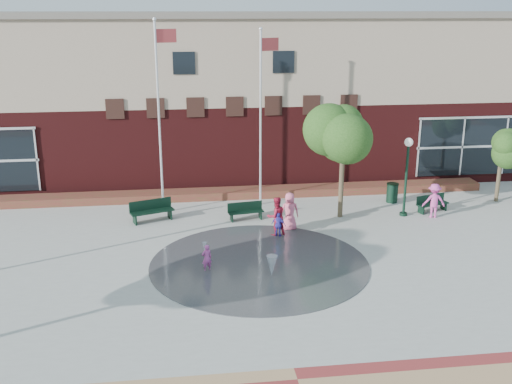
{
  "coord_description": "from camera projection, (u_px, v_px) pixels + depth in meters",
  "views": [
    {
      "loc": [
        -2.84,
        -17.9,
        9.41
      ],
      "look_at": [
        0.0,
        4.0,
        2.6
      ],
      "focal_mm": 42.0,
      "sensor_mm": 36.0,
      "label": 1
    }
  ],
  "objects": [
    {
      "name": "ground",
      "position": [
        271.0,
        301.0,
        20.09
      ],
      "size": [
        120.0,
        120.0,
        0.0
      ],
      "primitive_type": "plane",
      "color": "#666056",
      "rests_on": "ground"
    },
    {
      "name": "plaza_concrete",
      "position": [
        256.0,
        254.0,
        23.87
      ],
      "size": [
        46.0,
        18.0,
        0.01
      ],
      "primitive_type": "cube",
      "color": "#A8A8A0",
      "rests_on": "ground"
    },
    {
      "name": "splash_pad",
      "position": [
        259.0,
        264.0,
        22.93
      ],
      "size": [
        8.4,
        8.4,
        0.01
      ],
      "primitive_type": "cylinder",
      "color": "#383A3D",
      "rests_on": "ground"
    },
    {
      "name": "library_building",
      "position": [
        227.0,
        92.0,
        35.28
      ],
      "size": [
        44.4,
        10.4,
        9.2
      ],
      "color": "#491314",
      "rests_on": "ground"
    },
    {
      "name": "flower_bed",
      "position": [
        237.0,
        197.0,
        31.08
      ],
      "size": [
        26.0,
        1.2,
        0.4
      ],
      "primitive_type": "cube",
      "color": "maroon",
      "rests_on": "ground"
    },
    {
      "name": "flagpole_left",
      "position": [
        160.0,
        108.0,
        27.28
      ],
      "size": [
        1.02,
        0.39,
        9.01
      ],
      "rotation": [
        0.0,
        0.0,
        0.31
      ],
      "color": "white",
      "rests_on": "ground"
    },
    {
      "name": "flagpole_right",
      "position": [
        261.0,
        109.0,
        28.51
      ],
      "size": [
        0.99,
        0.47,
        8.57
      ],
      "rotation": [
        0.0,
        0.0,
        0.4
      ],
      "color": "white",
      "rests_on": "ground"
    },
    {
      "name": "lamp_right",
      "position": [
        407.0,
        168.0,
        27.6
      ],
      "size": [
        0.4,
        0.4,
        3.75
      ],
      "color": "black",
      "rests_on": "ground"
    },
    {
      "name": "bench_left",
      "position": [
        152.0,
        215.0,
        27.43
      ],
      "size": [
        2.06,
        1.18,
        1.0
      ],
      "rotation": [
        0.0,
        0.0,
        0.34
      ],
      "color": "black",
      "rests_on": "ground"
    },
    {
      "name": "bench_mid",
      "position": [
        246.0,
        215.0,
        27.63
      ],
      "size": [
        1.69,
        0.7,
        0.83
      ],
      "rotation": [
        0.0,
        0.0,
        0.15
      ],
      "color": "black",
      "rests_on": "ground"
    },
    {
      "name": "bench_right",
      "position": [
        432.0,
        207.0,
        28.74
      ],
      "size": [
        1.7,
        0.92,
        0.83
      ],
      "rotation": [
        0.0,
        0.0,
        0.3
      ],
      "color": "black",
      "rests_on": "ground"
    },
    {
      "name": "trash_can",
      "position": [
        392.0,
        193.0,
        30.09
      ],
      "size": [
        0.61,
        0.61,
        1.0
      ],
      "color": "black",
      "rests_on": "ground"
    },
    {
      "name": "tree_mid",
      "position": [
        343.0,
        135.0,
        26.97
      ],
      "size": [
        3.21,
        3.21,
        5.41
      ],
      "color": "#443727",
      "rests_on": "ground"
    },
    {
      "name": "tree_small_right",
      "position": [
        502.0,
        149.0,
        29.57
      ],
      "size": [
        2.19,
        2.19,
        3.74
      ],
      "color": "#443727",
      "rests_on": "ground"
    },
    {
      "name": "water_jet_a",
      "position": [
        272.0,
        277.0,
        21.88
      ],
      "size": [
        0.4,
        0.4,
        0.78
      ],
      "primitive_type": "cone",
      "rotation": [
        3.14,
        0.0,
        0.0
      ],
      "color": "white",
      "rests_on": "ground"
    },
    {
      "name": "water_jet_b",
      "position": [
        205.0,
        253.0,
        23.97
      ],
      "size": [
        0.19,
        0.19,
        0.43
      ],
      "primitive_type": "cone",
      "rotation": [
        3.14,
        0.0,
        0.0
      ],
      "color": "white",
      "rests_on": "ground"
    },
    {
      "name": "child_splash",
      "position": [
        207.0,
        258.0,
        22.2
      ],
      "size": [
        0.44,
        0.35,
        1.05
      ],
      "primitive_type": "imported",
      "rotation": [
        0.0,
        0.0,
        3.44
      ],
      "color": "#C84BA3",
      "rests_on": "ground"
    },
    {
      "name": "adult_red",
      "position": [
        276.0,
        216.0,
        25.63
      ],
      "size": [
        0.98,
        0.86,
        1.72
      ],
      "primitive_type": "imported",
      "rotation": [
        0.0,
        0.0,
        3.42
      ],
      "color": "#AC1D37",
      "rests_on": "ground"
    },
    {
      "name": "adult_pink",
      "position": [
        290.0,
        212.0,
        26.25
      ],
      "size": [
        0.84,
        0.56,
        1.71
      ],
      "primitive_type": "imported",
      "rotation": [
        0.0,
        0.0,
        3.16
      ],
      "color": "#E86384",
      "rests_on": "ground"
    },
    {
      "name": "child_blue",
      "position": [
        279.0,
        225.0,
        25.51
      ],
      "size": [
        0.69,
        0.56,
        1.1
      ],
      "primitive_type": "imported",
      "rotation": [
        0.0,
        0.0,
        2.61
      ],
      "color": "#4239BD",
      "rests_on": "ground"
    },
    {
      "name": "person_bench",
      "position": [
        434.0,
        201.0,
        27.82
      ],
      "size": [
        1.12,
        0.72,
        1.64
      ],
      "primitive_type": "imported",
      "rotation": [
        0.0,
        0.0,
        3.03
      ],
      "color": "#DB4AA7",
      "rests_on": "ground"
    }
  ]
}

